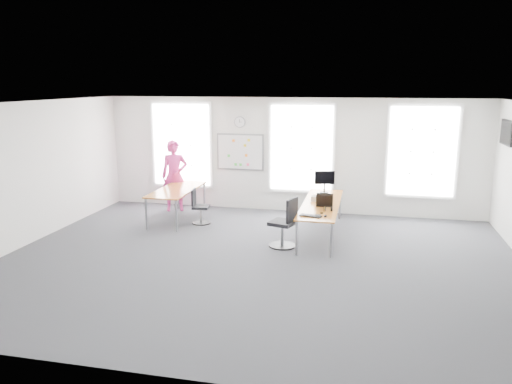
% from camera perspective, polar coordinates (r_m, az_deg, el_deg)
% --- Properties ---
extents(floor, '(10.00, 10.00, 0.00)m').
position_cam_1_polar(floor, '(9.71, 0.14, -7.93)').
color(floor, '#2C2D32').
rests_on(floor, ground).
extents(ceiling, '(10.00, 10.00, 0.00)m').
position_cam_1_polar(ceiling, '(9.11, 0.15, 10.05)').
color(ceiling, white).
rests_on(ceiling, ground).
extents(wall_back, '(10.00, 0.00, 10.00)m').
position_cam_1_polar(wall_back, '(13.17, 3.91, 4.21)').
color(wall_back, white).
rests_on(wall_back, ground).
extents(wall_front, '(10.00, 0.00, 10.00)m').
position_cam_1_polar(wall_front, '(5.59, -8.82, -7.37)').
color(wall_front, white).
rests_on(wall_front, ground).
extents(wall_left, '(0.00, 10.00, 10.00)m').
position_cam_1_polar(wall_left, '(11.45, -25.11, 1.80)').
color(wall_left, white).
rests_on(wall_left, ground).
extents(window_left, '(1.60, 0.06, 2.20)m').
position_cam_1_polar(window_left, '(13.88, -8.47, 5.36)').
color(window_left, silver).
rests_on(window_left, wall_back).
extents(window_mid, '(1.60, 0.06, 2.20)m').
position_cam_1_polar(window_mid, '(13.07, 5.21, 5.01)').
color(window_mid, silver).
rests_on(window_mid, wall_back).
extents(window_right, '(1.60, 0.06, 2.20)m').
position_cam_1_polar(window_right, '(13.03, 18.44, 4.40)').
color(window_right, silver).
rests_on(window_right, wall_back).
extents(desk_right, '(0.81, 3.03, 0.74)m').
position_cam_1_polar(desk_right, '(11.24, 7.45, -1.52)').
color(desk_right, '#AB5820').
rests_on(desk_right, ground).
extents(desk_left, '(0.86, 2.16, 0.79)m').
position_cam_1_polar(desk_left, '(12.58, -9.03, 0.08)').
color(desk_left, '#AB5820').
rests_on(desk_left, ground).
extents(chair_right, '(0.60, 0.60, 1.06)m').
position_cam_1_polar(chair_right, '(10.41, 3.35, -3.84)').
color(chair_right, black).
rests_on(chair_right, ground).
extents(chair_left, '(0.46, 0.46, 0.85)m').
position_cam_1_polar(chair_left, '(12.22, -6.53, -1.88)').
color(chair_left, black).
rests_on(chair_left, ground).
extents(person, '(0.81, 0.67, 1.89)m').
position_cam_1_polar(person, '(13.45, -9.29, 1.84)').
color(person, '#D33084').
rests_on(person, ground).
extents(whiteboard, '(1.20, 0.03, 0.90)m').
position_cam_1_polar(whiteboard, '(13.40, -1.83, 4.59)').
color(whiteboard, white).
rests_on(whiteboard, wall_back).
extents(wall_clock, '(0.30, 0.04, 0.30)m').
position_cam_1_polar(wall_clock, '(13.32, -1.86, 8.00)').
color(wall_clock, gray).
rests_on(wall_clock, wall_back).
extents(tv, '(0.06, 0.90, 0.55)m').
position_cam_1_polar(tv, '(12.30, 26.76, 6.08)').
color(tv, black).
rests_on(tv, wall_right).
extents(keyboard, '(0.47, 0.28, 0.02)m').
position_cam_1_polar(keyboard, '(10.12, 6.25, -2.72)').
color(keyboard, black).
rests_on(keyboard, desk_right).
extents(mouse, '(0.08, 0.12, 0.04)m').
position_cam_1_polar(mouse, '(10.11, 7.92, -2.72)').
color(mouse, black).
rests_on(mouse, desk_right).
extents(lens_cap, '(0.07, 0.07, 0.01)m').
position_cam_1_polar(lens_cap, '(10.38, 7.51, -2.40)').
color(lens_cap, black).
rests_on(lens_cap, desk_right).
extents(headphones, '(0.19, 0.10, 0.11)m').
position_cam_1_polar(headphones, '(10.56, 8.21, -1.91)').
color(headphones, black).
rests_on(headphones, desk_right).
extents(laptop_sleeve, '(0.36, 0.20, 0.29)m').
position_cam_1_polar(laptop_sleeve, '(10.86, 7.84, -0.99)').
color(laptop_sleeve, black).
rests_on(laptop_sleeve, desk_right).
extents(paper_stack, '(0.33, 0.25, 0.11)m').
position_cam_1_polar(paper_stack, '(11.45, 7.17, -0.73)').
color(paper_stack, beige).
rests_on(paper_stack, desk_right).
extents(monitor, '(0.48, 0.20, 0.54)m').
position_cam_1_polar(monitor, '(12.22, 7.84, 1.39)').
color(monitor, black).
rests_on(monitor, desk_right).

